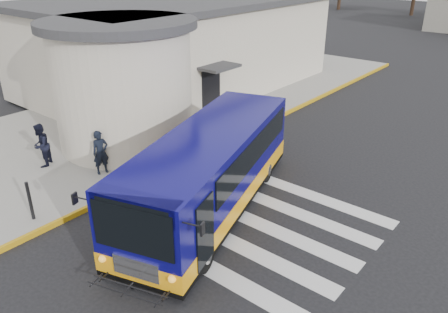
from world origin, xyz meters
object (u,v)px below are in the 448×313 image
Objects in this scene: pedestrian_a at (101,152)px; bollard at (30,201)px; pedestrian_b at (41,145)px; transit_bus at (210,174)px.

pedestrian_a is 1.30× the size of bollard.
pedestrian_b is 1.33× the size of bollard.
bollard is (2.98, -2.07, -0.20)m from pedestrian_b.
pedestrian_a is 0.98× the size of pedestrian_b.
pedestrian_a is at bearing 106.02° from bollard.
transit_bus reaches higher than pedestrian_b.
transit_bus is at bearing -65.64° from pedestrian_a.
pedestrian_b reaches higher than bollard.
transit_bus is 5.16m from bollard.
pedestrian_b reaches higher than pedestrian_a.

